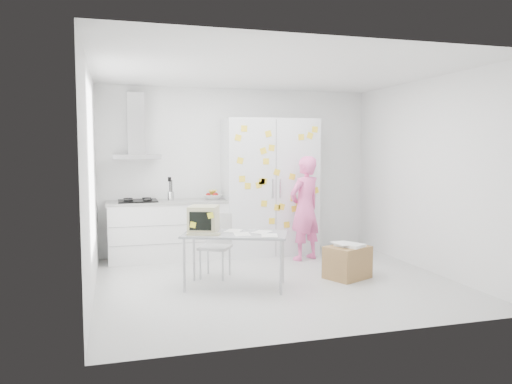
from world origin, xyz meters
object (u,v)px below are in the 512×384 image
object	(u,v)px
person	(305,208)
chair	(217,241)
desk	(215,226)
cardboard_box	(347,262)

from	to	relation	value
person	chair	xyz separation A→B (m)	(-1.52, -0.63, -0.32)
desk	chair	world-z (taller)	desk
person	cardboard_box	distance (m)	1.35
cardboard_box	person	bearing A→B (deg)	96.30
chair	cardboard_box	xyz separation A→B (m)	(1.65, -0.58, -0.26)
person	cardboard_box	size ratio (longest dim) A/B	2.41
person	cardboard_box	xyz separation A→B (m)	(0.13, -1.21, -0.58)
cardboard_box	chair	bearing A→B (deg)	160.70
desk	cardboard_box	bearing A→B (deg)	18.44
person	desk	size ratio (longest dim) A/B	1.14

